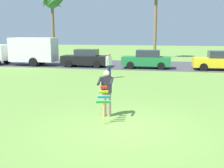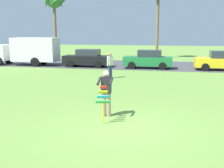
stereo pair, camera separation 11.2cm
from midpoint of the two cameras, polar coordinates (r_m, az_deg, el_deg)
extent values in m
plane|color=olive|center=(9.28, 2.69, -9.01)|extent=(120.00, 120.00, 0.00)
cube|color=#424247|center=(26.99, 9.11, 3.80)|extent=(120.00, 8.00, 0.01)
cylinder|color=gray|center=(10.39, -0.37, -4.26)|extent=(0.16, 0.16, 0.90)
cylinder|color=gray|center=(10.41, -1.35, -4.22)|extent=(0.16, 0.16, 0.90)
cube|color=black|center=(10.23, -0.87, -0.17)|extent=(0.38, 0.25, 0.60)
sphere|color=beige|center=(10.16, -0.88, 2.15)|extent=(0.22, 0.22, 0.22)
cylinder|color=black|center=(9.93, 0.16, 0.57)|extent=(0.13, 0.59, 0.24)
cylinder|color=black|center=(10.00, -2.34, 0.63)|extent=(0.13, 0.59, 0.24)
cube|color=red|center=(9.81, -1.49, -0.67)|extent=(0.25, 0.19, 0.12)
cube|color=yellow|center=(9.68, -1.49, -1.65)|extent=(0.34, 0.21, 0.12)
cube|color=#1E99D8|center=(9.55, -1.49, -2.65)|extent=(0.44, 0.23, 0.12)
cube|color=green|center=(9.43, -1.49, -3.69)|extent=(0.53, 0.26, 0.12)
cylinder|color=yellow|center=(9.53, -1.48, -5.97)|extent=(0.04, 0.04, 0.78)
cube|color=silver|center=(29.33, -21.86, 6.00)|extent=(1.87, 1.97, 1.50)
cube|color=silver|center=(27.54, -15.31, 6.86)|extent=(4.27, 2.16, 2.20)
cylinder|color=black|center=(29.99, -20.28, 4.74)|extent=(0.85, 0.31, 0.84)
cylinder|color=black|center=(26.65, -15.34, 4.37)|extent=(0.85, 0.31, 0.84)
cylinder|color=black|center=(28.31, -13.76, 4.79)|extent=(0.85, 0.31, 0.84)
cube|color=black|center=(25.65, -5.08, 4.97)|extent=(4.21, 1.73, 0.76)
cube|color=#282D38|center=(25.55, -4.78, 6.44)|extent=(2.03, 1.41, 0.60)
cylinder|color=black|center=(25.33, -8.42, 4.11)|extent=(0.64, 0.23, 0.64)
cylinder|color=black|center=(26.84, -7.24, 4.49)|extent=(0.64, 0.23, 0.64)
cylinder|color=black|center=(24.56, -2.69, 4.01)|extent=(0.64, 0.23, 0.64)
cylinder|color=black|center=(26.12, -1.81, 4.40)|extent=(0.64, 0.23, 0.64)
cube|color=#1E7238|center=(24.58, 7.49, 4.69)|extent=(4.22, 1.75, 0.76)
cube|color=#282D38|center=(24.52, 7.87, 6.21)|extent=(2.03, 1.42, 0.60)
cylinder|color=black|center=(23.94, 4.21, 3.82)|extent=(0.64, 0.23, 0.64)
cylinder|color=black|center=(25.54, 4.68, 4.24)|extent=(0.64, 0.23, 0.64)
cylinder|color=black|center=(23.76, 10.47, 3.63)|extent=(0.64, 0.23, 0.64)
cylinder|color=black|center=(25.36, 10.54, 4.05)|extent=(0.64, 0.23, 0.64)
cube|color=yellow|center=(24.83, 21.52, 4.10)|extent=(4.24, 1.79, 0.76)
cube|color=#282D38|center=(24.80, 21.96, 5.60)|extent=(2.05, 1.44, 0.60)
cylinder|color=black|center=(23.86, 18.74, 3.27)|extent=(0.64, 0.23, 0.64)
cylinder|color=black|center=(25.45, 18.26, 3.72)|extent=(0.64, 0.23, 0.64)
cylinder|color=brown|center=(35.59, -11.49, 10.82)|extent=(0.36, 0.36, 6.84)
cone|color=#387A33|center=(35.39, -10.22, 16.01)|extent=(0.44, 1.56, 1.28)
cone|color=#387A33|center=(36.47, -10.65, 15.83)|extent=(1.62, 0.90, 1.28)
cone|color=#387A33|center=(36.57, -12.46, 15.75)|extent=(1.27, 1.52, 1.28)
cone|color=#387A33|center=(35.56, -13.24, 15.88)|extent=(1.27, 1.52, 1.28)
cone|color=#387A33|center=(34.81, -11.84, 16.05)|extent=(1.62, 0.90, 1.28)
cylinder|color=brown|center=(34.23, 9.38, 11.63)|extent=(0.36, 0.36, 7.69)
cylinder|color=#384772|center=(19.12, -0.05, 2.55)|extent=(0.16, 0.16, 0.90)
cylinder|color=#384772|center=(18.99, -0.42, 2.50)|extent=(0.16, 0.16, 0.90)
cube|color=silver|center=(18.96, -0.24, 4.77)|extent=(0.37, 0.42, 0.60)
sphere|color=#9E7051|center=(18.93, -0.24, 6.04)|extent=(0.22, 0.22, 0.22)
cylinder|color=silver|center=(19.14, 0.26, 4.72)|extent=(0.09, 0.09, 0.58)
cylinder|color=silver|center=(18.79, -0.74, 4.61)|extent=(0.09, 0.09, 0.58)
camera|label=1|loc=(0.06, -89.71, 0.05)|focal=44.57mm
camera|label=2|loc=(0.06, 90.29, -0.05)|focal=44.57mm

